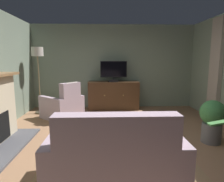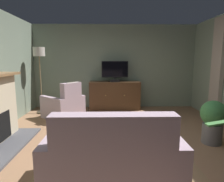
{
  "view_description": "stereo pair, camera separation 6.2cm",
  "coord_description": "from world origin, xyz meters",
  "px_view_note": "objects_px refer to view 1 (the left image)",
  "views": [
    {
      "loc": [
        -0.27,
        -3.32,
        1.53
      ],
      "look_at": [
        -0.13,
        0.37,
        0.94
      ],
      "focal_mm": 31.02,
      "sensor_mm": 36.0,
      "label": 1
    },
    {
      "loc": [
        -0.2,
        -3.33,
        1.53
      ],
      "look_at": [
        -0.13,
        0.37,
        0.94
      ],
      "focal_mm": 31.02,
      "sensor_mm": 36.0,
      "label": 2
    }
  ],
  "objects_px": {
    "floor_lamp": "(38,61)",
    "sofa_floral": "(115,162)",
    "tv_remote": "(102,124)",
    "television": "(114,71)",
    "coffee_table": "(102,125)",
    "tv_cabinet": "(114,96)",
    "armchair_in_far_corner": "(63,107)",
    "potted_plant_leafy_by_curtain": "(212,119)"
  },
  "relations": [
    {
      "from": "tv_remote",
      "to": "floor_lamp",
      "type": "height_order",
      "value": "floor_lamp"
    },
    {
      "from": "sofa_floral",
      "to": "floor_lamp",
      "type": "distance_m",
      "value": 4.15
    },
    {
      "from": "potted_plant_leafy_by_curtain",
      "to": "floor_lamp",
      "type": "distance_m",
      "value": 4.58
    },
    {
      "from": "sofa_floral",
      "to": "armchair_in_far_corner",
      "type": "xyz_separation_m",
      "value": [
        -1.24,
        2.92,
        -0.03
      ]
    },
    {
      "from": "television",
      "to": "tv_remote",
      "type": "distance_m",
      "value": 2.96
    },
    {
      "from": "coffee_table",
      "to": "television",
      "type": "bearing_deg",
      "value": 83.08
    },
    {
      "from": "armchair_in_far_corner",
      "to": "tv_cabinet",
      "type": "bearing_deg",
      "value": 33.72
    },
    {
      "from": "armchair_in_far_corner",
      "to": "potted_plant_leafy_by_curtain",
      "type": "xyz_separation_m",
      "value": [
        3.11,
        -1.68,
        0.15
      ]
    },
    {
      "from": "tv_cabinet",
      "to": "armchair_in_far_corner",
      "type": "xyz_separation_m",
      "value": [
        -1.39,
        -0.93,
        -0.11
      ]
    },
    {
      "from": "floor_lamp",
      "to": "television",
      "type": "bearing_deg",
      "value": 9.43
    },
    {
      "from": "tv_remote",
      "to": "sofa_floral",
      "type": "relative_size",
      "value": 0.11
    },
    {
      "from": "television",
      "to": "coffee_table",
      "type": "xyz_separation_m",
      "value": [
        -0.33,
        -2.71,
        -0.8
      ]
    },
    {
      "from": "sofa_floral",
      "to": "floor_lamp",
      "type": "bearing_deg",
      "value": 120.25
    },
    {
      "from": "television",
      "to": "floor_lamp",
      "type": "height_order",
      "value": "floor_lamp"
    },
    {
      "from": "tv_remote",
      "to": "potted_plant_leafy_by_curtain",
      "type": "bearing_deg",
      "value": -150.95
    },
    {
      "from": "tv_cabinet",
      "to": "floor_lamp",
      "type": "distance_m",
      "value": 2.45
    },
    {
      "from": "television",
      "to": "sofa_floral",
      "type": "distance_m",
      "value": 3.9
    },
    {
      "from": "tv_cabinet",
      "to": "television",
      "type": "distance_m",
      "value": 0.8
    },
    {
      "from": "coffee_table",
      "to": "tv_remote",
      "type": "bearing_deg",
      "value": -85.01
    },
    {
      "from": "coffee_table",
      "to": "floor_lamp",
      "type": "distance_m",
      "value": 3.17
    },
    {
      "from": "floor_lamp",
      "to": "coffee_table",
      "type": "bearing_deg",
      "value": -52.12
    },
    {
      "from": "armchair_in_far_corner",
      "to": "floor_lamp",
      "type": "bearing_deg",
      "value": 146.07
    },
    {
      "from": "coffee_table",
      "to": "floor_lamp",
      "type": "xyz_separation_m",
      "value": [
        -1.83,
        2.35,
        1.09
      ]
    },
    {
      "from": "armchair_in_far_corner",
      "to": "floor_lamp",
      "type": "relative_size",
      "value": 0.64
    },
    {
      "from": "tv_cabinet",
      "to": "floor_lamp",
      "type": "bearing_deg",
      "value": -169.21
    },
    {
      "from": "potted_plant_leafy_by_curtain",
      "to": "sofa_floral",
      "type": "bearing_deg",
      "value": -146.41
    },
    {
      "from": "tv_cabinet",
      "to": "sofa_floral",
      "type": "height_order",
      "value": "sofa_floral"
    },
    {
      "from": "coffee_table",
      "to": "floor_lamp",
      "type": "height_order",
      "value": "floor_lamp"
    },
    {
      "from": "sofa_floral",
      "to": "armchair_in_far_corner",
      "type": "relative_size",
      "value": 1.31
    },
    {
      "from": "floor_lamp",
      "to": "sofa_floral",
      "type": "bearing_deg",
      "value": -59.75
    },
    {
      "from": "coffee_table",
      "to": "sofa_floral",
      "type": "xyz_separation_m",
      "value": [
        0.18,
        -1.09,
        -0.08
      ]
    },
    {
      "from": "tv_cabinet",
      "to": "coffee_table",
      "type": "xyz_separation_m",
      "value": [
        -0.33,
        -2.76,
        0.0
      ]
    },
    {
      "from": "television",
      "to": "potted_plant_leafy_by_curtain",
      "type": "bearing_deg",
      "value": -55.93
    },
    {
      "from": "coffee_table",
      "to": "potted_plant_leafy_by_curtain",
      "type": "xyz_separation_m",
      "value": [
        2.05,
        0.16,
        0.04
      ]
    },
    {
      "from": "potted_plant_leafy_by_curtain",
      "to": "coffee_table",
      "type": "bearing_deg",
      "value": -175.61
    },
    {
      "from": "television",
      "to": "armchair_in_far_corner",
      "type": "height_order",
      "value": "television"
    },
    {
      "from": "floor_lamp",
      "to": "tv_remote",
      "type": "bearing_deg",
      "value": -53.6
    },
    {
      "from": "coffee_table",
      "to": "potted_plant_leafy_by_curtain",
      "type": "bearing_deg",
      "value": 4.39
    },
    {
      "from": "tv_cabinet",
      "to": "tv_remote",
      "type": "distance_m",
      "value": 2.92
    },
    {
      "from": "tv_cabinet",
      "to": "television",
      "type": "bearing_deg",
      "value": -90.0
    },
    {
      "from": "tv_remote",
      "to": "armchair_in_far_corner",
      "type": "bearing_deg",
      "value": -40.95
    },
    {
      "from": "tv_cabinet",
      "to": "armchair_in_far_corner",
      "type": "distance_m",
      "value": 1.67
    }
  ]
}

